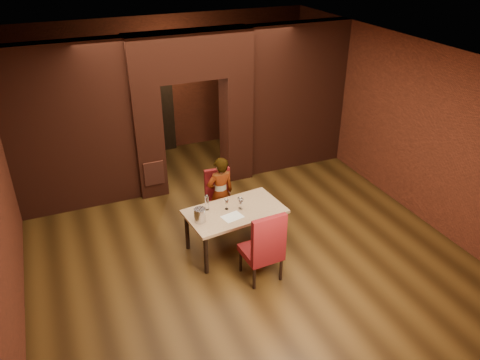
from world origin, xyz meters
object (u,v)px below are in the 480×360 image
at_px(dining_table, 235,229).
at_px(water_bottle, 207,202).
at_px(wine_glass_c, 240,203).
at_px(wine_bucket, 200,215).
at_px(chair_near, 261,244).
at_px(potted_plant, 254,207).
at_px(person_seated, 221,193).
at_px(wine_glass_a, 227,204).
at_px(wine_glass_b, 241,204).
at_px(chair_far, 221,199).

relative_size(dining_table, water_bottle, 5.73).
distance_m(wine_glass_c, wine_bucket, 0.75).
relative_size(chair_near, potted_plant, 3.00).
bearing_deg(person_seated, dining_table, 84.62).
bearing_deg(wine_glass_c, person_seated, 97.56).
xyz_separation_m(wine_glass_a, water_bottle, (-0.30, 0.11, 0.05)).
xyz_separation_m(wine_bucket, water_bottle, (0.22, 0.29, 0.02)).
xyz_separation_m(wine_glass_a, wine_glass_c, (0.21, -0.06, 0.01)).
bearing_deg(wine_glass_c, potted_plant, 50.89).
relative_size(wine_glass_b, potted_plant, 0.47).
bearing_deg(wine_bucket, wine_glass_b, 5.98).
distance_m(chair_far, wine_glass_a, 0.79).
distance_m(person_seated, potted_plant, 0.85).
distance_m(dining_table, wine_glass_c, 0.49).
height_order(wine_glass_a, wine_bucket, wine_bucket).
relative_size(chair_far, potted_plant, 2.56).
xyz_separation_m(wine_glass_b, potted_plant, (0.59, 0.77, -0.64)).
bearing_deg(chair_far, wine_glass_b, -81.32).
height_order(wine_glass_b, wine_bucket, wine_bucket).
relative_size(person_seated, wine_glass_b, 7.30).
bearing_deg(dining_table, chair_far, 80.54).
bearing_deg(potted_plant, person_seated, -175.36).
height_order(chair_near, potted_plant, chair_near).
relative_size(dining_table, wine_glass_b, 8.35).
bearing_deg(wine_glass_b, dining_table, 176.35).
height_order(chair_far, person_seated, person_seated).
relative_size(wine_glass_c, wine_bucket, 0.87).
xyz_separation_m(wine_glass_b, water_bottle, (-0.53, 0.21, 0.04)).
bearing_deg(chair_near, potted_plant, -113.99).
bearing_deg(chair_near, wine_glass_a, -81.04).
relative_size(water_bottle, potted_plant, 0.69).
height_order(dining_table, person_seated, person_seated).
height_order(chair_far, potted_plant, chair_far).
distance_m(chair_near, wine_bucket, 1.08).
bearing_deg(wine_glass_c, water_bottle, 161.41).
bearing_deg(wine_glass_a, person_seated, 78.57).
xyz_separation_m(chair_far, person_seated, (-0.03, -0.09, 0.18)).
xyz_separation_m(chair_far, wine_glass_b, (0.07, -0.80, 0.33)).
relative_size(wine_glass_c, potted_plant, 0.49).
bearing_deg(chair_near, water_bottle, -67.30).
distance_m(wine_glass_a, wine_bucket, 0.55).
bearing_deg(dining_table, water_bottle, 147.77).
xyz_separation_m(dining_table, wine_glass_a, (-0.11, 0.09, 0.47)).
bearing_deg(water_bottle, wine_bucket, -127.46).
relative_size(chair_near, water_bottle, 4.37).
relative_size(wine_glass_b, water_bottle, 0.69).
bearing_deg(wine_glass_a, chair_near, -77.99).
xyz_separation_m(chair_far, wine_bucket, (-0.68, -0.88, 0.35)).
bearing_deg(water_bottle, chair_far, 52.07).
bearing_deg(potted_plant, wine_glass_c, -129.11).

